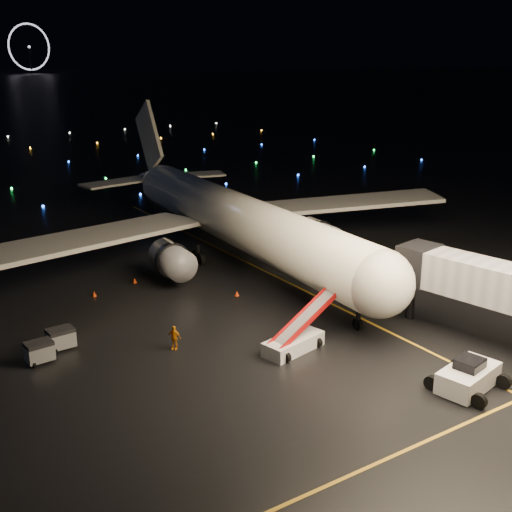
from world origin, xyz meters
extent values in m
cube|color=gold|center=(12.00, 15.00, 0.01)|extent=(0.25, 80.00, 0.02)
cube|color=gold|center=(-5.00, -10.00, 0.01)|extent=(60.00, 0.25, 0.02)
cube|color=silver|center=(9.85, -7.23, 1.12)|extent=(5.10, 3.40, 2.23)
imported|color=orange|center=(-3.90, 8.98, 0.95)|extent=(1.03, 1.17, 1.90)
cone|color=#F73F0A|center=(5.93, 15.96, 0.24)|extent=(0.44, 0.44, 0.49)
cone|color=#F73F0A|center=(-0.66, 24.41, 0.25)|extent=(0.54, 0.54, 0.51)
cone|color=#F73F0A|center=(-5.22, 23.05, 0.25)|extent=(0.51, 0.51, 0.50)
cube|color=gray|center=(-11.09, 13.69, 0.83)|extent=(2.04, 1.50, 1.66)
cube|color=gray|center=(-13.07, 12.31, 0.81)|extent=(2.03, 1.52, 1.62)
camera|label=1|loc=(-22.85, -31.58, 21.48)|focal=45.00mm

